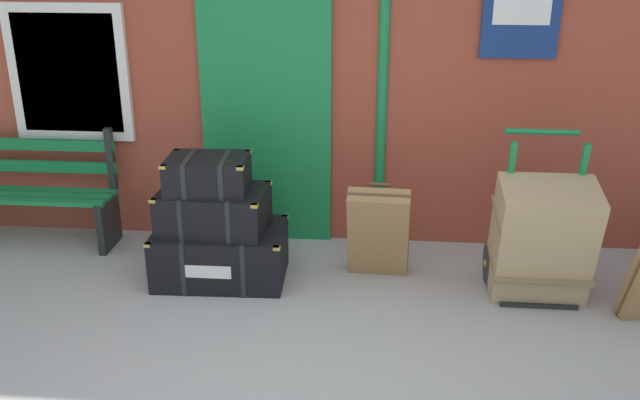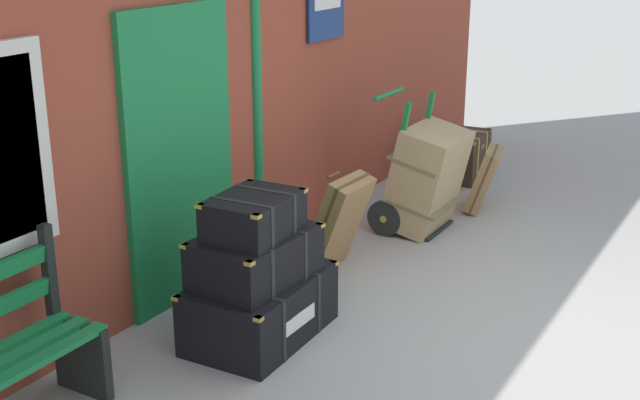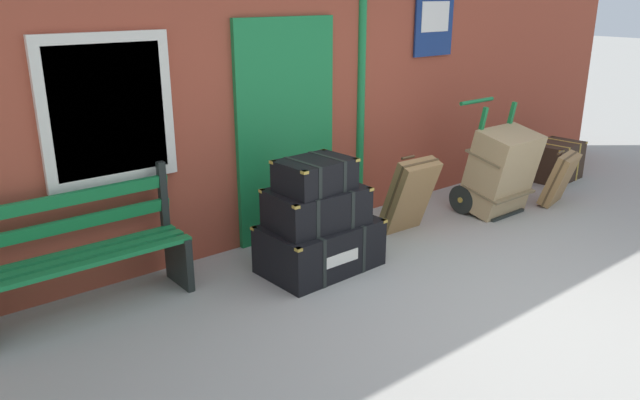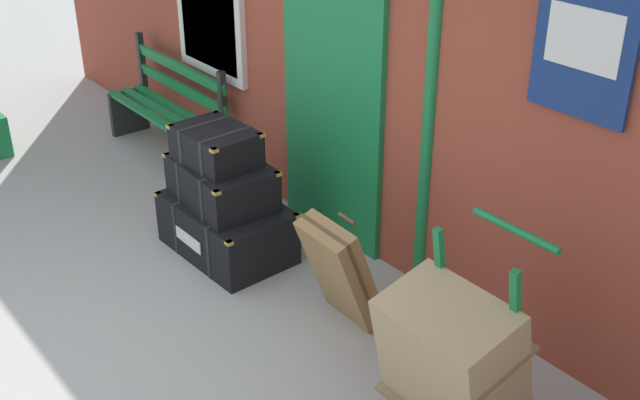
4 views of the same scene
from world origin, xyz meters
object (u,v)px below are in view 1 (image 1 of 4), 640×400
at_px(suitcase_beige, 378,233).
at_px(platform_bench, 24,193).
at_px(steamer_trunk_base, 221,253).
at_px(steamer_trunk_top, 208,174).
at_px(large_brown_trunk, 542,240).
at_px(porters_trolley, 534,255).
at_px(steamer_trunk_middle, 214,209).

bearing_deg(suitcase_beige, platform_bench, 171.73).
height_order(steamer_trunk_base, steamer_trunk_top, steamer_trunk_top).
bearing_deg(large_brown_trunk, suitcase_beige, 169.19).
bearing_deg(porters_trolley, platform_bench, 173.30).
bearing_deg(platform_bench, steamer_trunk_middle, -16.78).
distance_m(steamer_trunk_middle, steamer_trunk_top, 0.29).
height_order(steamer_trunk_base, large_brown_trunk, large_brown_trunk).
bearing_deg(steamer_trunk_base, platform_bench, 163.46).
height_order(steamer_trunk_top, suitcase_beige, steamer_trunk_top).
xyz_separation_m(platform_bench, steamer_trunk_top, (1.80, -0.56, 0.43)).
distance_m(platform_bench, large_brown_trunk, 4.32).
height_order(platform_bench, steamer_trunk_top, platform_bench).
distance_m(steamer_trunk_top, porters_trolley, 2.54).
distance_m(platform_bench, steamer_trunk_base, 1.95).
height_order(steamer_trunk_top, porters_trolley, porters_trolley).
height_order(steamer_trunk_middle, suitcase_beige, suitcase_beige).
bearing_deg(platform_bench, large_brown_trunk, -8.98).
relative_size(platform_bench, porters_trolley, 1.33).
relative_size(large_brown_trunk, suitcase_beige, 1.21).
distance_m(platform_bench, steamer_trunk_top, 1.93).
height_order(steamer_trunk_base, porters_trolley, porters_trolley).
distance_m(large_brown_trunk, suitcase_beige, 1.21).
relative_size(steamer_trunk_top, porters_trolley, 0.52).
distance_m(steamer_trunk_middle, suitcase_beige, 1.28).
relative_size(platform_bench, large_brown_trunk, 1.68).
xyz_separation_m(steamer_trunk_base, porters_trolley, (2.41, 0.05, 0.06)).
height_order(steamer_trunk_top, large_brown_trunk, steamer_trunk_top).
bearing_deg(large_brown_trunk, steamer_trunk_top, 177.42).
xyz_separation_m(steamer_trunk_base, steamer_trunk_top, (-0.06, -0.01, 0.66)).
bearing_deg(steamer_trunk_middle, porters_trolley, 1.13).
distance_m(porters_trolley, suitcase_beige, 1.19).
xyz_separation_m(steamer_trunk_base, large_brown_trunk, (2.41, -0.12, 0.27)).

